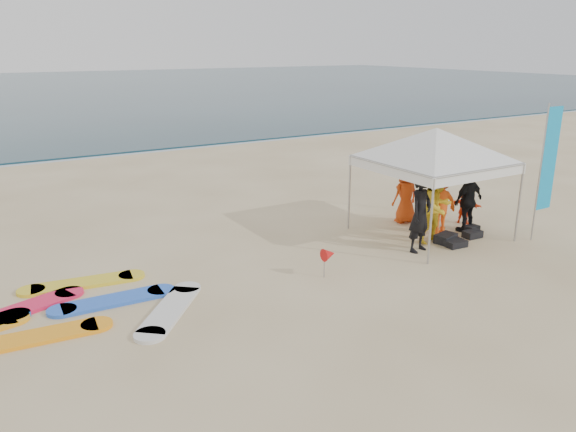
% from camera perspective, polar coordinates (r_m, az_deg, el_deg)
% --- Properties ---
extents(ground, '(120.00, 120.00, 0.00)m').
position_cam_1_polar(ground, '(10.51, 7.77, -9.80)').
color(ground, beige).
rests_on(ground, ground).
extents(ocean, '(160.00, 84.00, 0.08)m').
position_cam_1_polar(ocean, '(67.67, -26.38, 11.35)').
color(ocean, '#0C2633').
rests_on(ocean, ground).
extents(shoreline_foam, '(160.00, 1.20, 0.01)m').
position_cam_1_polar(shoreline_foam, '(26.56, -17.55, 6.01)').
color(shoreline_foam, silver).
rests_on(shoreline_foam, ground).
extents(person_black_a, '(0.77, 0.60, 1.86)m').
position_cam_1_polar(person_black_a, '(13.49, 13.31, 0.26)').
color(person_black_a, black).
rests_on(person_black_a, ground).
extents(person_yellow, '(0.92, 0.74, 1.81)m').
position_cam_1_polar(person_yellow, '(14.19, 14.93, 0.87)').
color(person_yellow, gold).
rests_on(person_yellow, ground).
extents(person_orange_a, '(1.10, 0.70, 1.63)m').
position_cam_1_polar(person_orange_a, '(14.94, 15.17, 1.29)').
color(person_orange_a, '#EE5215').
rests_on(person_orange_a, ground).
extents(person_black_b, '(1.00, 0.46, 1.67)m').
position_cam_1_polar(person_black_b, '(15.30, 17.84, 1.50)').
color(person_black_b, black).
rests_on(person_black_b, ground).
extents(person_orange_b, '(0.79, 0.54, 1.55)m').
position_cam_1_polar(person_orange_b, '(15.69, 11.86, 2.12)').
color(person_orange_b, '#C43F11').
rests_on(person_orange_b, ground).
extents(person_seated, '(0.63, 0.92, 0.95)m').
position_cam_1_polar(person_seated, '(16.08, 17.49, 0.93)').
color(person_seated, '#F84216').
rests_on(person_seated, ground).
extents(canopy_tent, '(4.19, 4.19, 3.16)m').
position_cam_1_polar(canopy_tent, '(14.37, 14.87, 8.61)').
color(canopy_tent, '#A5A5A8').
rests_on(canopy_tent, ground).
extents(feather_flag, '(0.58, 0.04, 3.41)m').
position_cam_1_polar(feather_flag, '(15.14, 24.91, 5.12)').
color(feather_flag, '#A5A5A8').
rests_on(feather_flag, ground).
extents(marker_pennant, '(0.28, 0.28, 0.64)m').
position_cam_1_polar(marker_pennant, '(11.84, 4.19, -3.90)').
color(marker_pennant, '#A5A5A8').
rests_on(marker_pennant, ground).
extents(gear_pile, '(1.64, 0.85, 0.22)m').
position_cam_1_polar(gear_pile, '(14.68, 16.88, -2.08)').
color(gear_pile, black).
rests_on(gear_pile, ground).
extents(surfboard_spread, '(5.67, 3.39, 0.07)m').
position_cam_1_polar(surfboard_spread, '(11.11, -24.42, -9.54)').
color(surfboard_spread, blue).
rests_on(surfboard_spread, ground).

